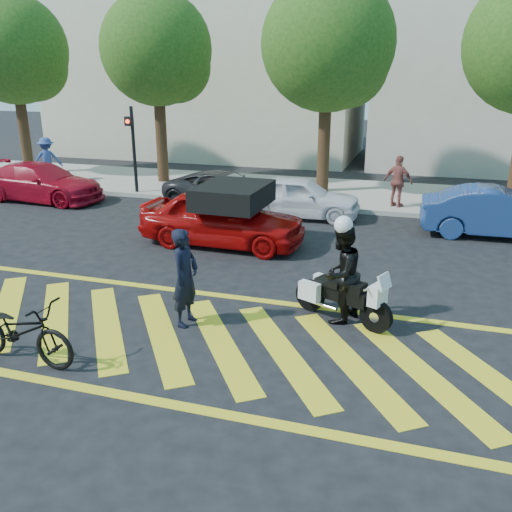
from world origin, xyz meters
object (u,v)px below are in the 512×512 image
(red_convertible, at_px, (223,218))
(parked_mid_left, at_px, (226,189))
(parked_right, at_px, (499,213))
(officer_moto, at_px, (341,274))
(bicycle, at_px, (20,331))
(parked_left, at_px, (41,182))
(police_motorcycle, at_px, (341,296))
(officer_bike, at_px, (185,277))
(parked_mid_right, at_px, (299,197))

(red_convertible, height_order, parked_mid_left, red_convertible)
(parked_right, bearing_deg, parked_mid_left, 80.25)
(red_convertible, bearing_deg, officer_moto, -133.49)
(bicycle, height_order, parked_left, parked_left)
(red_convertible, xyz_separation_m, parked_right, (7.00, 2.95, -0.06))
(police_motorcycle, relative_size, parked_mid_left, 0.45)
(police_motorcycle, bearing_deg, officer_bike, -135.72)
(bicycle, relative_size, parked_mid_right, 0.53)
(parked_left, bearing_deg, officer_moto, -117.54)
(officer_bike, height_order, parked_left, officer_bike)
(officer_bike, distance_m, parked_mid_right, 8.03)
(parked_mid_right, bearing_deg, parked_mid_left, 73.31)
(bicycle, bearing_deg, parked_mid_right, -8.35)
(bicycle, xyz_separation_m, officer_moto, (4.55, 2.98, 0.39))
(officer_bike, height_order, officer_moto, officer_moto)
(police_motorcycle, distance_m, parked_left, 13.35)
(officer_bike, height_order, parked_mid_left, officer_bike)
(red_convertible, xyz_separation_m, parked_mid_left, (-1.39, 4.05, -0.15))
(officer_moto, distance_m, parked_left, 13.34)
(parked_mid_left, bearing_deg, officer_moto, -140.37)
(parked_left, bearing_deg, parked_right, -87.76)
(officer_bike, distance_m, parked_left, 11.73)
(bicycle, relative_size, red_convertible, 0.47)
(officer_bike, relative_size, bicycle, 0.89)
(bicycle, xyz_separation_m, red_convertible, (0.90, 6.66, 0.21))
(red_convertible, xyz_separation_m, parked_left, (-7.92, 2.95, -0.08))
(police_motorcycle, relative_size, red_convertible, 0.44)
(officer_bike, xyz_separation_m, parked_mid_left, (-2.42, 8.68, -0.31))
(bicycle, distance_m, police_motorcycle, 5.46)
(officer_bike, bearing_deg, parked_right, -33.57)
(police_motorcycle, xyz_separation_m, parked_mid_right, (-2.40, 7.06, 0.16))
(parked_left, height_order, parked_right, parked_right)
(police_motorcycle, distance_m, officer_moto, 0.43)
(officer_bike, distance_m, parked_right, 9.65)
(bicycle, xyz_separation_m, parked_mid_left, (-0.50, 10.71, 0.05))
(bicycle, distance_m, red_convertible, 6.72)
(police_motorcycle, bearing_deg, parked_mid_right, 133.01)
(officer_moto, relative_size, parked_left, 0.41)
(parked_mid_left, relative_size, parked_right, 1.02)
(officer_moto, xyz_separation_m, red_convertible, (-3.66, 3.68, -0.18))
(parked_left, xyz_separation_m, parked_mid_left, (6.52, 1.10, -0.07))
(red_convertible, height_order, parked_right, red_convertible)
(officer_moto, xyz_separation_m, parked_mid_left, (-5.05, 7.73, -0.34))
(parked_mid_right, distance_m, parked_right, 5.74)
(officer_bike, xyz_separation_m, officer_moto, (2.63, 0.95, 0.02))
(bicycle, bearing_deg, red_convertible, -3.84)
(parked_mid_left, distance_m, parked_mid_right, 2.75)
(bicycle, relative_size, parked_right, 0.49)
(police_motorcycle, xyz_separation_m, parked_left, (-11.59, 6.61, 0.17))
(bicycle, height_order, police_motorcycle, bicycle)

